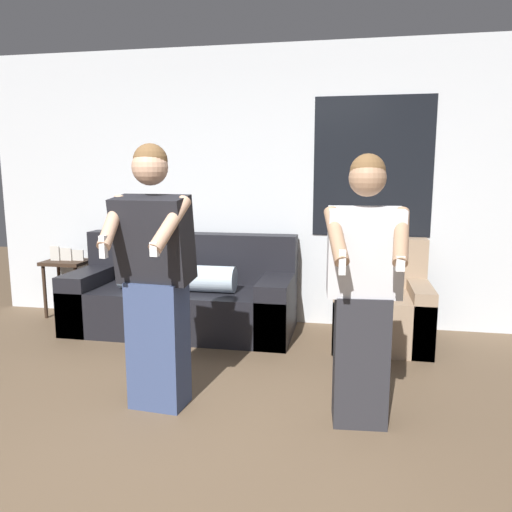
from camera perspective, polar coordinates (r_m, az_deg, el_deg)
The scene contains 7 objects.
ground_plane at distance 2.58m, azimuth -12.59°, elevation -26.33°, with size 14.00×14.00×0.00m, color brown.
wall_back at distance 4.98m, azimuth 0.86°, elevation 7.84°, with size 5.73×0.07×2.70m.
couch at distance 4.85m, azimuth -8.36°, elevation -4.67°, with size 2.12×0.86×0.90m.
armchair at distance 4.61m, azimuth 14.05°, elevation -5.82°, with size 0.82×0.81×0.90m.
side_table at distance 5.59m, azimuth -20.82°, elevation -1.51°, with size 0.44×0.35×0.74m.
person_left at distance 3.18m, azimuth -11.47°, elevation -2.65°, with size 0.52×0.51×1.68m.
person_right at distance 2.98m, azimuth 12.15°, elevation -4.13°, with size 0.49×0.49×1.61m.
Camera 1 is at (0.88, -1.91, 1.51)m, focal length 35.00 mm.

